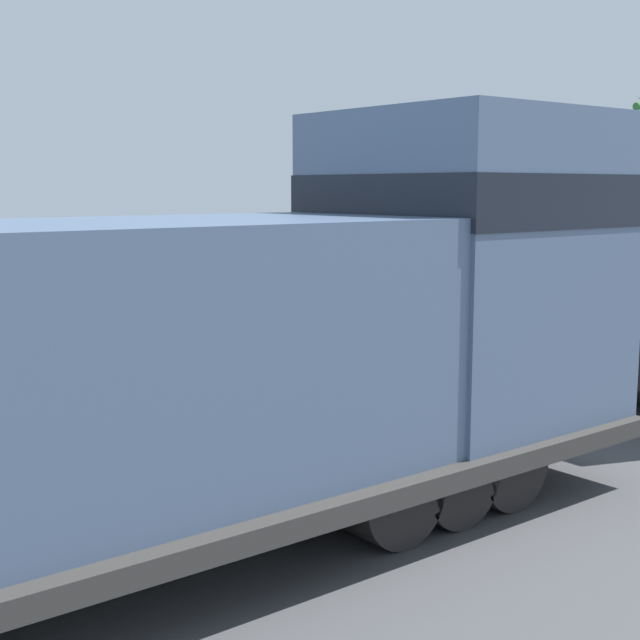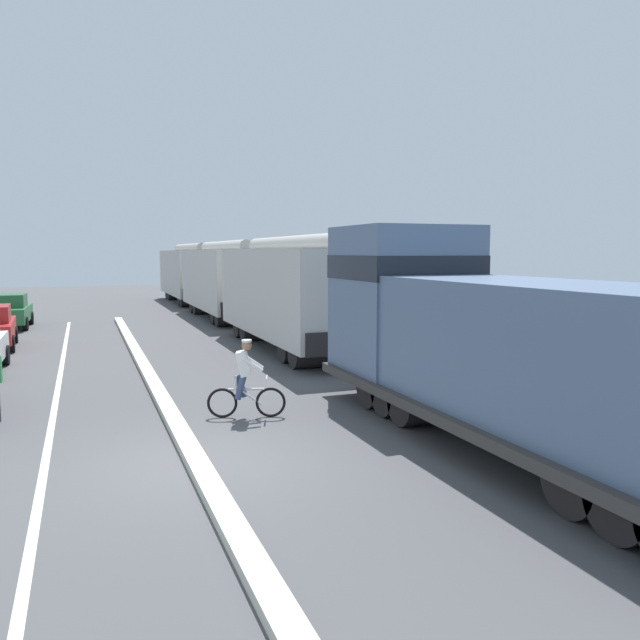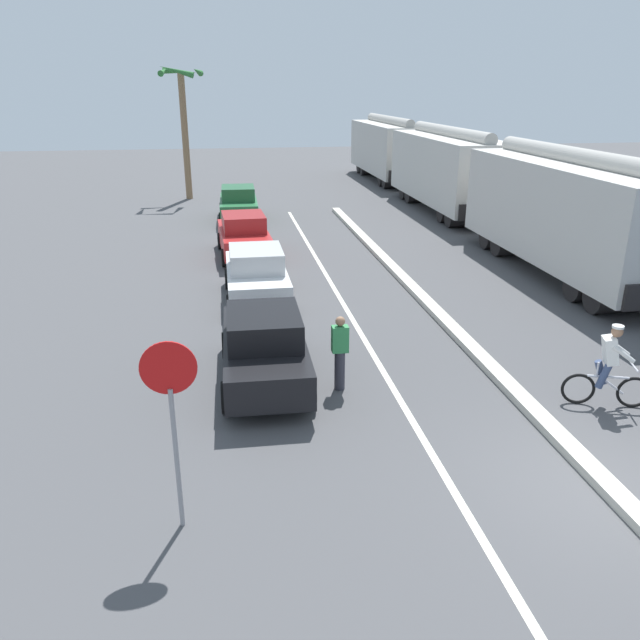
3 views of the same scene
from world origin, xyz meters
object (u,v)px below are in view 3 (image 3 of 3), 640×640
Objects in this scene: parked_car_green at (238,203)px; hopper_car_lead at (569,214)px; hopper_car_trailing at (388,149)px; pedestrian_by_cars at (340,352)px; parked_car_black at (264,346)px; parked_car_white at (256,274)px; palm_tree_near at (182,108)px; stop_sign at (171,400)px; cyclist at (609,368)px; parked_car_red at (244,235)px; hopper_car_middle at (447,170)px.

hopper_car_lead is at bearing -46.10° from parked_car_green.
hopper_car_lead is 23.20m from hopper_car_trailing.
hopper_car_lead is 6.54× the size of pedestrian_by_cars.
pedestrian_by_cars is (1.52, -0.60, 0.03)m from parked_car_black.
parked_car_green is at bearing 90.50° from parked_car_white.
hopper_car_trailing is 1.49× the size of palm_tree_near.
stop_sign is 0.40× the size of palm_tree_near.
hopper_car_trailing is 2.52× the size of parked_car_white.
palm_tree_near reaches higher than parked_car_white.
parked_car_black is at bearing -91.77° from parked_car_white.
parked_car_green is at bearing 108.35° from cyclist.
parked_car_red is (-0.14, 5.28, 0.00)m from parked_car_white.
hopper_car_middle is 20.80m from cyclist.
hopper_car_lead is at bearing -53.31° from palm_tree_near.
palm_tree_near reaches higher than hopper_car_lead.
cyclist reaches higher than parked_car_white.
parked_car_black and parked_car_white have the same top height.
hopper_car_trailing is 3.68× the size of stop_sign.
hopper_car_lead is at bearing 32.19° from parked_car_black.
pedestrian_by_cars is (-9.02, -7.24, -1.23)m from hopper_car_lead.
hopper_car_middle is 1.49× the size of palm_tree_near.
palm_tree_near is at bearing 100.79° from parked_car_red.
hopper_car_middle is 6.18× the size of cyclist.
hopper_car_trailing is at bearing 61.16° from parked_car_red.
hopper_car_middle reaches higher than parked_car_green.
hopper_car_middle is 11.60m from hopper_car_trailing.
stop_sign is (-1.57, -15.26, 1.21)m from parked_car_red.
parked_car_black and parked_car_green have the same top height.
parked_car_white and parked_car_green have the same top height.
parked_car_green is 2.61× the size of pedestrian_by_cars.
hopper_car_lead is 2.48× the size of parked_car_red.
hopper_car_lead is 1.00× the size of hopper_car_trailing.
parked_car_black is (-10.54, -18.24, -1.26)m from hopper_car_middle.
stop_sign is at bearing -109.38° from hopper_car_trailing.
parked_car_green is (-10.48, -0.71, -1.26)m from hopper_car_middle.
parked_car_black is 5.45m from parked_car_white.
palm_tree_near is at bearing 155.52° from hopper_car_middle.
hopper_car_lead is 1.00× the size of hopper_car_middle.
hopper_car_middle is at bearing -24.48° from palm_tree_near.
parked_car_green is (0.04, 6.79, 0.00)m from parked_car_red.
parked_car_white is at bearing -89.50° from parked_car_green.
hopper_car_trailing is (0.00, 23.20, 0.00)m from hopper_car_lead.
palm_tree_near is (-2.54, 24.19, 4.10)m from parked_car_black.
cyclist is at bearing -49.82° from parked_car_white.
stop_sign is at bearing -95.87° from parked_car_red.
hopper_car_trailing is 32.25m from cyclist.
parked_car_white is (0.17, 5.45, 0.00)m from parked_car_black.
parked_car_red is (-10.52, -19.10, -1.26)m from hopper_car_trailing.
hopper_car_lead reaches higher than pedestrian_by_cars.
parked_car_black and parked_car_red have the same top height.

